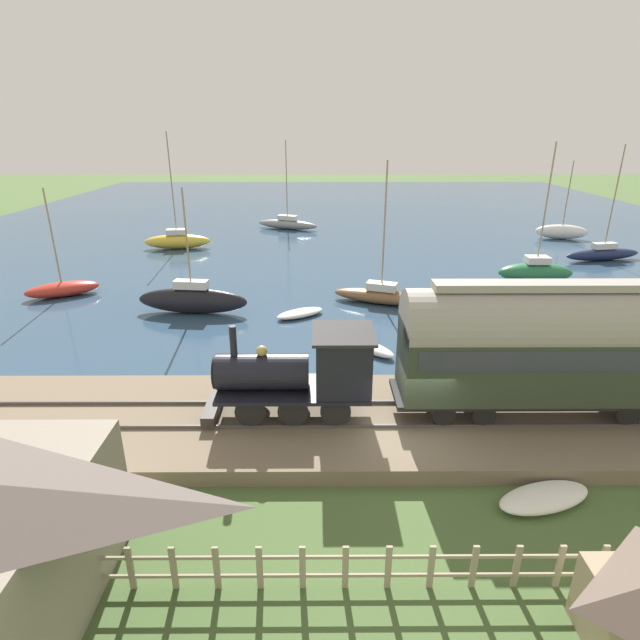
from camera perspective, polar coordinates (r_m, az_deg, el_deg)
The scene contains 19 objects.
ground_plane at distance 17.27m, azimuth 9.98°, elevation -13.42°, with size 200.00×200.00×0.00m, color #476033.
harbor_water at distance 58.84m, azimuth 2.64°, elevation 11.64°, with size 80.00×80.00×0.01m.
rail_embankment at distance 17.71m, azimuth 9.64°, elevation -11.40°, with size 5.96×56.00×0.65m.
steam_locomotive at distance 16.45m, azimuth -1.62°, elevation -5.65°, with size 2.13×5.61×3.17m.
passenger_coach at distance 17.82m, azimuth 25.42°, elevation -2.42°, with size 2.28×10.37×4.61m.
sailboat_green at distance 36.28m, azimuth 23.41°, elevation 5.10°, with size 1.85×4.93×8.91m.
sailboat_red at distance 34.45m, azimuth -27.36°, elevation 3.20°, with size 3.28×4.39×6.51m.
sailboat_navy at distance 44.90m, azimuth 29.61°, elevation 6.66°, with size 2.29×6.42×8.59m.
sailboat_black at distance 28.55m, azimuth -14.36°, elevation 2.28°, with size 1.67×6.23×6.87m.
sailboat_white at distance 52.01m, azimuth 25.89°, elevation 9.09°, with size 2.17×4.77×6.97m.
sailboat_gray at distance 51.80m, azimuth -3.73°, elevation 10.95°, with size 3.49×6.51×8.60m.
sailboat_brown at distance 29.53m, azimuth 7.02°, elevation 2.85°, with size 3.26×5.90×8.10m.
sailboat_yellow at distance 44.74m, azimuth -15.98°, elevation 8.74°, with size 2.02×5.62×9.40m.
rowboat_far_out at distance 26.26m, azimuth 22.72°, elevation -1.77°, with size 2.31×2.55×0.42m.
rowboat_off_pier at distance 23.08m, azimuth 6.05°, elevation -3.24°, with size 2.41×2.26×0.42m.
rowboat_near_shore at distance 29.41m, azimuth 20.39°, elevation 0.96°, with size 2.22×1.96×0.42m.
rowboat_mid_harbor at distance 27.34m, azimuth -2.29°, elevation 0.79°, with size 2.37×2.94×0.38m.
beached_dinghy at distance 15.78m, azimuth 24.25°, elevation -18.01°, with size 1.88×3.00×0.44m.
picket_fence at distance 12.69m, azimuth 14.90°, elevation -25.56°, with size 0.06×20.14×1.19m.
Camera 1 is at (-13.97, 2.99, 9.71)m, focal length 28.00 mm.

